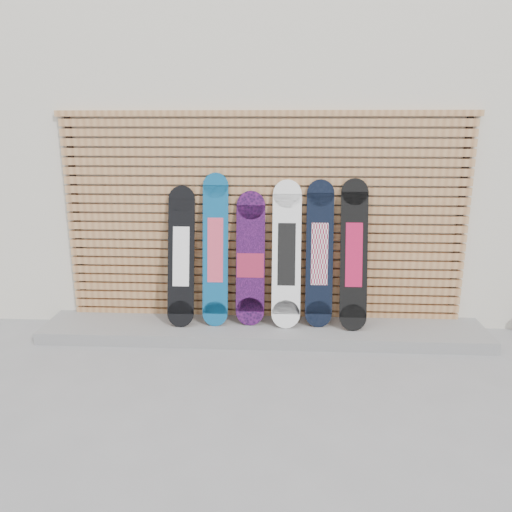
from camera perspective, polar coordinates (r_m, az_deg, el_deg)
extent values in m
plane|color=gray|center=(4.71, 2.32, -12.46)|extent=(80.00, 80.00, 0.00)
cube|color=beige|center=(7.71, 6.61, 12.05)|extent=(12.00, 5.00, 3.60)
cube|color=gray|center=(5.30, 0.78, -8.49)|extent=(4.60, 0.70, 0.12)
cube|color=#AC7547|center=(5.54, 0.90, -6.57)|extent=(4.20, 0.05, 0.08)
cube|color=#AC7547|center=(5.50, 0.91, -5.63)|extent=(4.20, 0.05, 0.08)
cube|color=#AC7547|center=(5.47, 0.91, -4.68)|extent=(4.20, 0.05, 0.07)
cube|color=#AC7547|center=(5.44, 0.92, -3.72)|extent=(4.20, 0.05, 0.07)
cube|color=#AC7547|center=(5.41, 0.92, -2.74)|extent=(4.20, 0.05, 0.07)
cube|color=#AC7547|center=(5.38, 0.92, -1.76)|extent=(4.20, 0.05, 0.07)
cube|color=#AC7547|center=(5.35, 0.93, -0.76)|extent=(4.20, 0.05, 0.07)
cube|color=#AC7547|center=(5.33, 0.93, 0.24)|extent=(4.20, 0.05, 0.07)
cube|color=#AC7547|center=(5.31, 0.94, 1.26)|extent=(4.20, 0.05, 0.07)
cube|color=#AC7547|center=(5.28, 0.94, 2.28)|extent=(4.20, 0.05, 0.08)
cube|color=#AC7547|center=(5.26, 0.95, 3.31)|extent=(4.20, 0.05, 0.08)
cube|color=#AC7547|center=(5.25, 0.95, 4.35)|extent=(4.20, 0.05, 0.08)
cube|color=#AC7547|center=(5.23, 0.95, 5.39)|extent=(4.20, 0.05, 0.08)
cube|color=#AC7547|center=(5.21, 0.96, 6.45)|extent=(4.20, 0.05, 0.08)
cube|color=#AC7547|center=(5.20, 0.96, 7.50)|extent=(4.20, 0.05, 0.08)
cube|color=#AC7547|center=(5.19, 0.97, 8.57)|extent=(4.20, 0.05, 0.08)
cube|color=#AC7547|center=(5.18, 0.97, 9.63)|extent=(4.20, 0.05, 0.08)
cube|color=#AC7547|center=(5.17, 0.98, 10.70)|extent=(4.20, 0.05, 0.08)
cube|color=#AC7547|center=(5.17, 0.98, 11.78)|extent=(4.20, 0.05, 0.08)
cube|color=#AC7547|center=(5.16, 0.99, 12.85)|extent=(4.20, 0.05, 0.08)
cube|color=#AC7547|center=(5.16, 0.99, 13.93)|extent=(4.20, 0.05, 0.08)
cube|color=#AC7547|center=(5.16, 1.00, 15.00)|extent=(4.20, 0.05, 0.08)
cube|color=black|center=(5.72, -19.73, 3.47)|extent=(0.06, 0.04, 2.23)
cube|color=black|center=(5.59, 22.14, 3.00)|extent=(0.06, 0.04, 2.23)
cube|color=#AC7547|center=(5.16, 1.00, 16.00)|extent=(4.26, 0.07, 0.06)
cube|color=black|center=(5.22, -8.54, -0.05)|extent=(0.28, 0.31, 1.16)
cylinder|color=black|center=(5.26, -8.61, -6.56)|extent=(0.28, 0.09, 0.27)
cylinder|color=black|center=(5.24, -8.48, 6.48)|extent=(0.28, 0.09, 0.27)
cube|color=white|center=(5.22, -8.54, -0.05)|extent=(0.17, 0.17, 0.60)
cube|color=#0D4F80|center=(5.17, -4.66, 0.68)|extent=(0.26, 0.28, 1.31)
cylinder|color=#0D4F80|center=(5.25, -4.70, -6.58)|extent=(0.26, 0.07, 0.26)
cylinder|color=#0D4F80|center=(5.18, -4.63, 8.04)|extent=(0.26, 0.07, 0.26)
cube|color=#ED536E|center=(5.17, -4.66, 0.68)|extent=(0.16, 0.15, 0.66)
cube|color=black|center=(5.17, -0.64, -0.30)|extent=(0.30, 0.24, 1.09)
cylinder|color=black|center=(5.24, -0.69, -6.35)|extent=(0.30, 0.08, 0.30)
cylinder|color=black|center=(5.16, -0.58, 5.83)|extent=(0.30, 0.08, 0.30)
cube|color=#9B1F3F|center=(5.18, -0.64, -1.08)|extent=(0.28, 0.07, 0.25)
cube|color=white|center=(5.12, 3.51, 0.19)|extent=(0.29, 0.29, 1.21)
cylinder|color=white|center=(5.18, 3.42, -6.64)|extent=(0.29, 0.08, 0.29)
cylinder|color=white|center=(5.13, 3.61, 7.09)|extent=(0.29, 0.08, 0.29)
cube|color=black|center=(5.12, 3.51, 0.19)|extent=(0.18, 0.16, 0.63)
cube|color=black|center=(5.16, 7.27, 0.23)|extent=(0.28, 0.25, 1.23)
cylinder|color=black|center=(5.24, 7.14, -6.58)|extent=(0.28, 0.07, 0.28)
cylinder|color=black|center=(5.15, 7.40, 7.15)|extent=(0.28, 0.07, 0.28)
cube|color=silver|center=(5.16, 7.27, 0.23)|extent=(0.17, 0.14, 0.63)
cube|color=black|center=(5.16, 11.12, 0.13)|extent=(0.28, 0.32, 1.25)
cylinder|color=black|center=(5.21, 11.00, -6.91)|extent=(0.28, 0.09, 0.27)
cylinder|color=black|center=(5.18, 11.24, 7.21)|extent=(0.28, 0.09, 0.27)
cube|color=#9C0E39|center=(5.16, 11.12, 0.13)|extent=(0.17, 0.18, 0.64)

